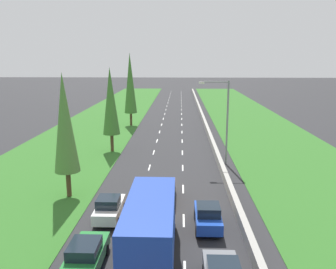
{
  "coord_description": "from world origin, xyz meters",
  "views": [
    {
      "loc": [
        1.43,
        -1.49,
        11.19
      ],
      "look_at": [
        -0.32,
        47.81,
        0.31
      ],
      "focal_mm": 36.85,
      "sensor_mm": 36.0,
      "label": 1
    }
  ],
  "objects_px": {
    "poplar_tree_second": "(65,124)",
    "poplar_tree_fourth": "(130,83)",
    "green_sedan_left_lane": "(85,256)",
    "orange_hatchback_centre_lane_third": "(164,190)",
    "blue_hatchback_right_lane": "(208,216)",
    "poplar_tree_third": "(111,101)",
    "white_hatchback_left_lane": "(109,208)",
    "street_light_mast": "(224,116)",
    "blue_box_truck_centre_lane": "(152,229)"
  },
  "relations": [
    {
      "from": "poplar_tree_second",
      "to": "poplar_tree_third",
      "type": "xyz_separation_m",
      "value": [
        0.82,
        14.26,
        0.03
      ]
    },
    {
      "from": "blue_box_truck_centre_lane",
      "to": "poplar_tree_fourth",
      "type": "xyz_separation_m",
      "value": [
        -6.88,
        40.58,
        4.96
      ]
    },
    {
      "from": "green_sedan_left_lane",
      "to": "blue_hatchback_right_lane",
      "type": "distance_m",
      "value": 8.58
    },
    {
      "from": "white_hatchback_left_lane",
      "to": "blue_hatchback_right_lane",
      "type": "bearing_deg",
      "value": -8.57
    },
    {
      "from": "poplar_tree_second",
      "to": "poplar_tree_fourth",
      "type": "distance_m",
      "value": 31.15
    },
    {
      "from": "white_hatchback_left_lane",
      "to": "poplar_tree_fourth",
      "type": "bearing_deg",
      "value": 95.51
    },
    {
      "from": "green_sedan_left_lane",
      "to": "street_light_mast",
      "type": "height_order",
      "value": "street_light_mast"
    },
    {
      "from": "poplar_tree_fourth",
      "to": "poplar_tree_second",
      "type": "bearing_deg",
      "value": -91.44
    },
    {
      "from": "blue_hatchback_right_lane",
      "to": "poplar_tree_third",
      "type": "distance_m",
      "value": 22.47
    },
    {
      "from": "blue_hatchback_right_lane",
      "to": "poplar_tree_third",
      "type": "bearing_deg",
      "value": 118.0
    },
    {
      "from": "orange_hatchback_centre_lane_third",
      "to": "poplar_tree_fourth",
      "type": "height_order",
      "value": "poplar_tree_fourth"
    },
    {
      "from": "white_hatchback_left_lane",
      "to": "blue_hatchback_right_lane",
      "type": "distance_m",
      "value": 6.97
    },
    {
      "from": "white_hatchback_left_lane",
      "to": "street_light_mast",
      "type": "height_order",
      "value": "street_light_mast"
    },
    {
      "from": "blue_box_truck_centre_lane",
      "to": "poplar_tree_third",
      "type": "height_order",
      "value": "poplar_tree_third"
    },
    {
      "from": "white_hatchback_left_lane",
      "to": "poplar_tree_second",
      "type": "bearing_deg",
      "value": 136.37
    },
    {
      "from": "green_sedan_left_lane",
      "to": "poplar_tree_third",
      "type": "bearing_deg",
      "value": 97.72
    },
    {
      "from": "green_sedan_left_lane",
      "to": "poplar_tree_fourth",
      "type": "bearing_deg",
      "value": 94.62
    },
    {
      "from": "green_sedan_left_lane",
      "to": "street_light_mast",
      "type": "distance_m",
      "value": 22.21
    },
    {
      "from": "orange_hatchback_centre_lane_third",
      "to": "green_sedan_left_lane",
      "type": "bearing_deg",
      "value": -111.78
    },
    {
      "from": "white_hatchback_left_lane",
      "to": "poplar_tree_second",
      "type": "xyz_separation_m",
      "value": [
        -4.17,
        3.97,
        5.31
      ]
    },
    {
      "from": "blue_hatchback_right_lane",
      "to": "street_light_mast",
      "type": "height_order",
      "value": "street_light_mast"
    },
    {
      "from": "green_sedan_left_lane",
      "to": "blue_hatchback_right_lane",
      "type": "relative_size",
      "value": 1.15
    },
    {
      "from": "poplar_tree_third",
      "to": "poplar_tree_fourth",
      "type": "xyz_separation_m",
      "value": [
        -0.04,
        16.86,
        0.97
      ]
    },
    {
      "from": "orange_hatchback_centre_lane_third",
      "to": "street_light_mast",
      "type": "relative_size",
      "value": 0.43
    },
    {
      "from": "poplar_tree_second",
      "to": "poplar_tree_fourth",
      "type": "bearing_deg",
      "value": 88.56
    },
    {
      "from": "blue_hatchback_right_lane",
      "to": "poplar_tree_second",
      "type": "bearing_deg",
      "value": 155.63
    },
    {
      "from": "orange_hatchback_centre_lane_third",
      "to": "poplar_tree_fourth",
      "type": "bearing_deg",
      "value": 102.77
    },
    {
      "from": "green_sedan_left_lane",
      "to": "poplar_tree_fourth",
      "type": "xyz_separation_m",
      "value": [
        -3.33,
        41.15,
        6.33
      ]
    },
    {
      "from": "green_sedan_left_lane",
      "to": "poplar_tree_fourth",
      "type": "height_order",
      "value": "poplar_tree_fourth"
    },
    {
      "from": "blue_box_truck_centre_lane",
      "to": "blue_hatchback_right_lane",
      "type": "bearing_deg",
      "value": 52.6
    },
    {
      "from": "street_light_mast",
      "to": "orange_hatchback_centre_lane_third",
      "type": "bearing_deg",
      "value": -120.57
    },
    {
      "from": "blue_hatchback_right_lane",
      "to": "street_light_mast",
      "type": "bearing_deg",
      "value": 79.32
    },
    {
      "from": "poplar_tree_fourth",
      "to": "poplar_tree_third",
      "type": "bearing_deg",
      "value": -89.88
    },
    {
      "from": "blue_hatchback_right_lane",
      "to": "poplar_tree_fourth",
      "type": "relative_size",
      "value": 0.32
    },
    {
      "from": "poplar_tree_second",
      "to": "poplar_tree_third",
      "type": "bearing_deg",
      "value": 86.73
    },
    {
      "from": "green_sedan_left_lane",
      "to": "poplar_tree_third",
      "type": "relative_size",
      "value": 0.44
    },
    {
      "from": "poplar_tree_third",
      "to": "white_hatchback_left_lane",
      "type": "bearing_deg",
      "value": -79.59
    },
    {
      "from": "poplar_tree_third",
      "to": "poplar_tree_fourth",
      "type": "bearing_deg",
      "value": 90.12
    },
    {
      "from": "white_hatchback_left_lane",
      "to": "poplar_tree_second",
      "type": "distance_m",
      "value": 7.83
    },
    {
      "from": "orange_hatchback_centre_lane_third",
      "to": "poplar_tree_fourth",
      "type": "xyz_separation_m",
      "value": [
        -7.15,
        31.57,
        6.31
      ]
    },
    {
      "from": "orange_hatchback_centre_lane_third",
      "to": "street_light_mast",
      "type": "distance_m",
      "value": 12.32
    },
    {
      "from": "poplar_tree_second",
      "to": "poplar_tree_fourth",
      "type": "relative_size",
      "value": 0.84
    },
    {
      "from": "poplar_tree_second",
      "to": "street_light_mast",
      "type": "relative_size",
      "value": 1.13
    },
    {
      "from": "blue_box_truck_centre_lane",
      "to": "poplar_tree_second",
      "type": "height_order",
      "value": "poplar_tree_second"
    },
    {
      "from": "blue_hatchback_right_lane",
      "to": "street_light_mast",
      "type": "xyz_separation_m",
      "value": [
        2.73,
        14.47,
        4.4
      ]
    },
    {
      "from": "poplar_tree_second",
      "to": "poplar_tree_fourth",
      "type": "height_order",
      "value": "poplar_tree_fourth"
    },
    {
      "from": "orange_hatchback_centre_lane_third",
      "to": "blue_hatchback_right_lane",
      "type": "distance_m",
      "value": 5.53
    },
    {
      "from": "blue_hatchback_right_lane",
      "to": "poplar_tree_fourth",
      "type": "xyz_separation_m",
      "value": [
        -10.28,
        36.13,
        6.31
      ]
    },
    {
      "from": "green_sedan_left_lane",
      "to": "poplar_tree_second",
      "type": "height_order",
      "value": "poplar_tree_second"
    },
    {
      "from": "orange_hatchback_centre_lane_third",
      "to": "poplar_tree_third",
      "type": "xyz_separation_m",
      "value": [
        -7.12,
        14.72,
        5.34
      ]
    }
  ]
}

